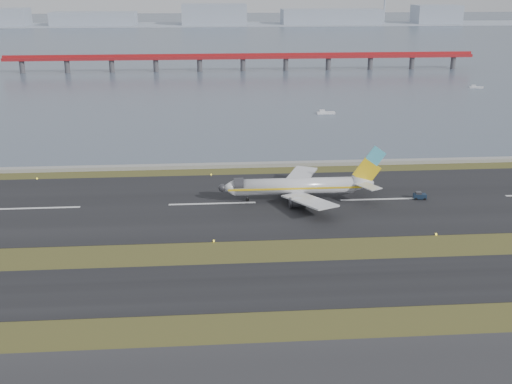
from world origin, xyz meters
TOP-DOWN VIEW (x-y plane):
  - ground at (0.00, 0.00)m, footprint 1000.00×1000.00m
  - taxiway_strip at (0.00, -12.00)m, footprint 1000.00×18.00m
  - runway_strip at (0.00, 30.00)m, footprint 1000.00×45.00m
  - seawall at (0.00, 60.00)m, footprint 1000.00×2.50m
  - bay_water at (0.00, 460.00)m, footprint 1400.00×800.00m
  - red_pier at (20.00, 250.00)m, footprint 260.00×5.00m
  - far_shoreline at (13.62, 620.00)m, footprint 1400.00×80.00m
  - airliner at (20.67, 31.10)m, footprint 38.52×32.89m
  - pushback_tug at (48.70, 29.45)m, footprint 3.06×1.99m
  - workboat_near at (44.46, 129.27)m, footprint 6.89×2.18m
  - workboat_far at (126.08, 183.12)m, footprint 6.55×3.76m

SIDE VIEW (x-z plane):
  - ground at x=0.00m, z-range 0.00..0.00m
  - bay_water at x=0.00m, z-range -0.65..0.65m
  - taxiway_strip at x=0.00m, z-range 0.00..0.10m
  - runway_strip at x=0.00m, z-range 0.00..0.10m
  - workboat_far at x=126.08m, z-range -0.28..1.24m
  - seawall at x=0.00m, z-range 0.00..1.00m
  - workboat_near at x=44.46m, z-range -0.31..1.37m
  - pushback_tug at x=48.70m, z-range -0.03..1.83m
  - airliner at x=20.67m, z-range -2.94..9.86m
  - far_shoreline at x=13.62m, z-range -24.18..36.32m
  - red_pier at x=20.00m, z-range 2.18..12.38m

